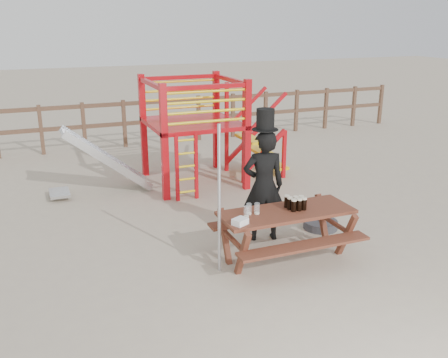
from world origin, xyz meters
TOP-DOWN VIEW (x-y plane):
  - ground at (0.00, 0.00)m, footprint 60.00×60.00m
  - back_fence at (0.00, 7.00)m, footprint 15.09×0.09m
  - playground_fort at (0.12, 3.58)m, footprint 4.71×1.84m
  - picnic_table at (0.27, -0.09)m, footprint 1.82×1.26m
  - man_with_hat at (0.27, 0.62)m, footprint 0.68×0.53m
  - metal_pole at (-0.69, -0.07)m, footprint 0.04×0.04m
  - parasol_base at (1.29, 0.62)m, footprint 0.54×0.54m
  - paper_bag at (-0.50, -0.28)m, footprint 0.22×0.20m
  - stout_pints at (0.40, -0.08)m, footprint 0.24×0.25m
  - empty_glasses at (-0.24, -0.05)m, footprint 0.25×0.15m

SIDE VIEW (x-z plane):
  - ground at x=0.00m, z-range 0.00..0.00m
  - parasol_base at x=1.29m, z-range -0.05..0.18m
  - picnic_table at x=0.27m, z-range 0.09..0.79m
  - back_fence at x=0.00m, z-range 0.14..1.34m
  - paper_bag at x=-0.50m, z-range 0.70..0.78m
  - empty_glasses at x=-0.24m, z-range 0.70..0.85m
  - stout_pints at x=0.40m, z-range 0.70..0.87m
  - man_with_hat at x=0.27m, z-range -0.10..1.86m
  - metal_pole at x=-0.69m, z-range 0.00..1.95m
  - playground_fort at x=0.12m, z-range 0.02..2.12m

